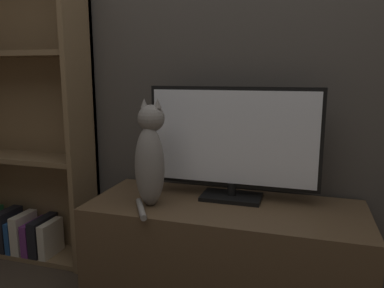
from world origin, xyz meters
TOP-DOWN VIEW (x-y plane):
  - wall_back at (0.00, 1.22)m, footprint 4.80×0.05m
  - tv_stand at (0.00, 0.91)m, footprint 1.33×0.54m
  - tv at (0.01, 1.01)m, footprint 0.86×0.18m
  - cat at (-0.34, 0.80)m, footprint 0.15×0.30m
  - bookshelf at (-1.31, 1.09)m, footprint 0.87×0.28m

SIDE VIEW (x-z plane):
  - tv_stand at x=0.00m, z-range 0.00..0.52m
  - cat at x=-0.34m, z-range 0.50..1.01m
  - bookshelf at x=-1.31m, z-range -0.14..1.75m
  - tv at x=0.01m, z-range 0.53..1.09m
  - wall_back at x=0.00m, z-range 0.00..2.60m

